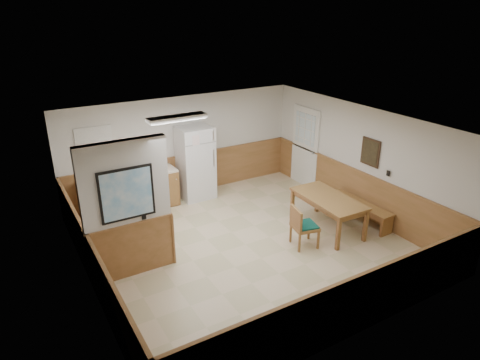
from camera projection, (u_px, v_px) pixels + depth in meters
ground at (246, 245)px, 8.66m from camera, size 6.00×6.00×0.00m
ceiling at (246, 125)px, 7.71m from camera, size 6.00×6.00×0.02m
back_wall at (183, 146)px, 10.58m from camera, size 6.00×0.02×2.50m
right_wall at (360, 161)px, 9.60m from camera, size 0.02×6.00×2.50m
left_wall at (85, 226)px, 6.78m from camera, size 0.02×6.00×2.50m
wainscot_back at (185, 175)px, 10.85m from camera, size 6.00×0.04×1.00m
wainscot_right at (356, 192)px, 9.88m from camera, size 0.04×6.00×1.00m
wainscot_left at (92, 266)px, 7.07m from camera, size 0.04×6.00×1.00m
partition_wall at (128, 212)px, 7.29m from camera, size 1.50×0.20×2.50m
kitchen_counter at (143, 190)px, 10.05m from camera, size 2.20×0.61×1.00m
exterior_door at (305, 147)px, 11.17m from camera, size 0.07×1.02×2.15m
kitchen_window at (95, 149)px, 9.45m from camera, size 0.80×0.04×1.00m
wall_painting at (370, 152)px, 9.23m from camera, size 0.04×0.50×0.60m
fluorescent_fixture at (177, 118)px, 8.39m from camera, size 1.20×0.30×0.09m
refrigerator at (196, 163)px, 10.48m from camera, size 0.80×0.72×1.82m
dining_table at (328, 202)px, 9.02m from camera, size 0.88×1.69×0.75m
dining_bench at (360, 207)px, 9.50m from camera, size 0.40×1.64×0.45m
dining_chair at (301, 224)px, 8.43m from camera, size 0.73×0.57×0.85m
fire_extinguisher at (164, 161)px, 10.04m from camera, size 0.14×0.14×0.43m
soap_bottle at (97, 176)px, 9.41m from camera, size 0.09×0.09×0.22m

